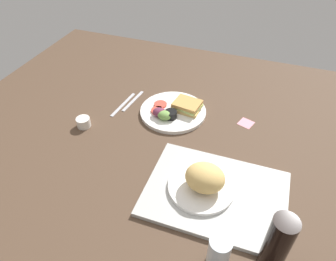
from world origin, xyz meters
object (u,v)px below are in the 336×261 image
at_px(fork, 133,101).
at_px(sticky_note, 246,123).
at_px(bread_plate_near, 204,181).
at_px(plate_with_salad, 174,111).
at_px(knife, 123,104).
at_px(espresso_cup, 83,122).
at_px(drinking_glass, 219,253).
at_px(serving_tray, 215,194).
at_px(soda_bottle, 277,245).

xyz_separation_m(fork, sticky_note, (-0.51, -0.02, -0.00)).
bearing_deg(bread_plate_near, sticky_note, -100.80).
xyz_separation_m(plate_with_salad, knife, (0.24, 0.02, -0.01)).
bearing_deg(espresso_cup, knife, -114.32).
bearing_deg(drinking_glass, sticky_note, -87.96).
height_order(serving_tray, drinking_glass, drinking_glass).
bearing_deg(sticky_note, drinking_glass, 92.04).
height_order(plate_with_salad, knife, plate_with_salad).
distance_m(espresso_cup, knife, 0.21).
distance_m(soda_bottle, espresso_cup, 0.85).
xyz_separation_m(soda_bottle, fork, (0.66, -0.56, -0.10)).
bearing_deg(plate_with_salad, knife, 3.83).
xyz_separation_m(bread_plate_near, knife, (0.46, -0.35, -0.05)).
xyz_separation_m(serving_tray, drinking_glass, (-0.06, 0.22, 0.05)).
bearing_deg(plate_with_salad, soda_bottle, 130.24).
bearing_deg(fork, serving_tray, 57.61).
distance_m(serving_tray, sticky_note, 0.41).
relative_size(fork, sticky_note, 3.04).
distance_m(bread_plate_near, espresso_cup, 0.57).
distance_m(bread_plate_near, knife, 0.58).
bearing_deg(fork, bread_plate_near, 54.83).
height_order(serving_tray, espresso_cup, espresso_cup).
height_order(plate_with_salad, drinking_glass, drinking_glass).
bearing_deg(plate_with_salad, serving_tray, 126.59).
height_order(plate_with_salad, sticky_note, plate_with_salad).
height_order(soda_bottle, espresso_cup, soda_bottle).
relative_size(bread_plate_near, drinking_glass, 1.94).
relative_size(plate_with_salad, espresso_cup, 5.06).
bearing_deg(espresso_cup, bread_plate_near, 163.88).
height_order(plate_with_salad, fork, plate_with_salad).
height_order(soda_bottle, sticky_note, soda_bottle).
bearing_deg(sticky_note, espresso_cup, 21.63).
height_order(bread_plate_near, espresso_cup, bread_plate_near).
height_order(bread_plate_near, drinking_glass, bread_plate_near).
relative_size(fork, knife, 0.89).
bearing_deg(fork, knife, -30.21).
distance_m(plate_with_salad, knife, 0.24).
height_order(drinking_glass, knife, drinking_glass).
height_order(knife, sticky_note, knife).
relative_size(soda_bottle, fork, 1.22).
bearing_deg(bread_plate_near, soda_bottle, 142.61).
bearing_deg(serving_tray, knife, -34.37).
xyz_separation_m(serving_tray, plate_with_salad, (0.27, -0.36, 0.01)).
height_order(plate_with_salad, espresso_cup, plate_with_salad).
bearing_deg(knife, serving_tray, 61.36).
relative_size(serving_tray, espresso_cup, 8.04).
bearing_deg(soda_bottle, drinking_glass, 17.94).
distance_m(serving_tray, fork, 0.61).
bearing_deg(drinking_glass, fork, -48.73).
relative_size(drinking_glass, fork, 0.66).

